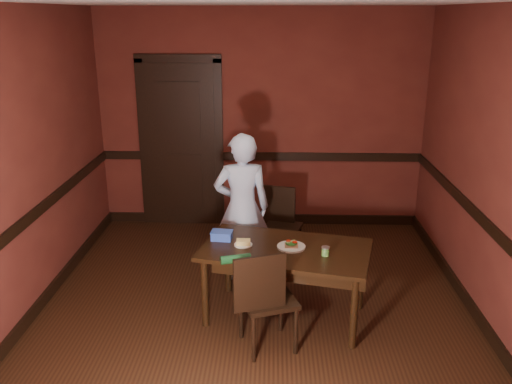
# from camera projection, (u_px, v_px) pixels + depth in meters

# --- Properties ---
(floor) EXTENTS (4.00, 4.50, 0.01)m
(floor) POSITION_uv_depth(u_px,v_px,m) (255.00, 312.00, 4.98)
(floor) COLOR black
(floor) RESTS_ON ground
(ceiling) EXTENTS (4.00, 4.50, 0.01)m
(ceiling) POSITION_uv_depth(u_px,v_px,m) (254.00, 1.00, 4.13)
(ceiling) COLOR silver
(ceiling) RESTS_ON ground
(wall_back) EXTENTS (4.00, 0.02, 2.70)m
(wall_back) POSITION_uv_depth(u_px,v_px,m) (261.00, 121.00, 6.69)
(wall_back) COLOR #5A231B
(wall_back) RESTS_ON ground
(wall_front) EXTENTS (4.00, 0.02, 2.70)m
(wall_front) POSITION_uv_depth(u_px,v_px,m) (237.00, 311.00, 2.42)
(wall_front) COLOR #5A231B
(wall_front) RESTS_ON ground
(wall_left) EXTENTS (0.02, 4.50, 2.70)m
(wall_left) POSITION_uv_depth(u_px,v_px,m) (21.00, 169.00, 4.61)
(wall_left) COLOR #5A231B
(wall_left) RESTS_ON ground
(wall_right) EXTENTS (0.02, 4.50, 2.70)m
(wall_right) POSITION_uv_depth(u_px,v_px,m) (495.00, 173.00, 4.49)
(wall_right) COLOR #5A231B
(wall_right) RESTS_ON ground
(dado_back) EXTENTS (4.00, 0.03, 0.10)m
(dado_back) POSITION_uv_depth(u_px,v_px,m) (261.00, 156.00, 6.81)
(dado_back) COLOR black
(dado_back) RESTS_ON ground
(dado_left) EXTENTS (0.03, 4.50, 0.10)m
(dado_left) POSITION_uv_depth(u_px,v_px,m) (29.00, 218.00, 4.76)
(dado_left) COLOR black
(dado_left) RESTS_ON ground
(dado_right) EXTENTS (0.03, 4.50, 0.10)m
(dado_right) POSITION_uv_depth(u_px,v_px,m) (486.00, 224.00, 4.63)
(dado_right) COLOR black
(dado_right) RESTS_ON ground
(baseboard_back) EXTENTS (4.00, 0.03, 0.12)m
(baseboard_back) POSITION_uv_depth(u_px,v_px,m) (261.00, 219.00, 7.08)
(baseboard_back) COLOR black
(baseboard_back) RESTS_ON ground
(baseboard_left) EXTENTS (0.03, 4.50, 0.12)m
(baseboard_left) POSITION_uv_depth(u_px,v_px,m) (41.00, 303.00, 5.02)
(baseboard_left) COLOR black
(baseboard_left) RESTS_ON ground
(baseboard_right) EXTENTS (0.03, 4.50, 0.12)m
(baseboard_right) POSITION_uv_depth(u_px,v_px,m) (474.00, 310.00, 4.90)
(baseboard_right) COLOR black
(baseboard_right) RESTS_ON ground
(door) EXTENTS (1.05, 0.07, 2.20)m
(door) POSITION_uv_depth(u_px,v_px,m) (181.00, 141.00, 6.77)
(door) COLOR black
(door) RESTS_ON ground
(dining_table) EXTENTS (1.59, 1.12, 0.67)m
(dining_table) POSITION_uv_depth(u_px,v_px,m) (285.00, 283.00, 4.81)
(dining_table) COLOR black
(dining_table) RESTS_ON floor
(chair_far) EXTENTS (0.47, 0.47, 0.81)m
(chair_far) POSITION_uv_depth(u_px,v_px,m) (282.00, 226.00, 5.89)
(chair_far) COLOR black
(chair_far) RESTS_ON floor
(chair_near) EXTENTS (0.53, 0.53, 0.89)m
(chair_near) POSITION_uv_depth(u_px,v_px,m) (268.00, 297.00, 4.35)
(chair_near) COLOR black
(chair_near) RESTS_ON floor
(person) EXTENTS (0.60, 0.44, 1.53)m
(person) POSITION_uv_depth(u_px,v_px,m) (242.00, 208.00, 5.40)
(person) COLOR silver
(person) RESTS_ON floor
(sandwich_plate) EXTENTS (0.25, 0.25, 0.06)m
(sandwich_plate) POSITION_uv_depth(u_px,v_px,m) (291.00, 246.00, 4.70)
(sandwich_plate) COLOR silver
(sandwich_plate) RESTS_ON dining_table
(sauce_jar) EXTENTS (0.07, 0.07, 0.08)m
(sauce_jar) POSITION_uv_depth(u_px,v_px,m) (325.00, 251.00, 4.54)
(sauce_jar) COLOR #508838
(sauce_jar) RESTS_ON dining_table
(cheese_saucer) EXTENTS (0.16, 0.16, 0.05)m
(cheese_saucer) POSITION_uv_depth(u_px,v_px,m) (243.00, 243.00, 4.75)
(cheese_saucer) COLOR silver
(cheese_saucer) RESTS_ON dining_table
(food_tub) EXTENTS (0.20, 0.15, 0.08)m
(food_tub) POSITION_uv_depth(u_px,v_px,m) (222.00, 235.00, 4.87)
(food_tub) COLOR blue
(food_tub) RESTS_ON dining_table
(wrapped_veg) EXTENTS (0.26, 0.14, 0.07)m
(wrapped_veg) POSITION_uv_depth(u_px,v_px,m) (236.00, 259.00, 4.41)
(wrapped_veg) COLOR #14461E
(wrapped_veg) RESTS_ON dining_table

